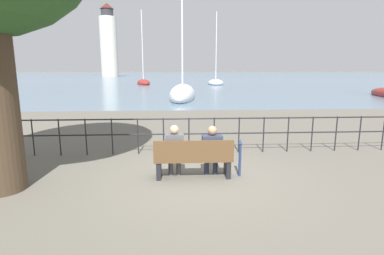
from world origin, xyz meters
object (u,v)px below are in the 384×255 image
Objects in this scene: park_bench at (193,160)px; seated_person_left at (175,149)px; sailboat_3 at (143,82)px; closed_umbrella at (240,156)px; sailboat_1 at (216,83)px; seated_person_right at (212,149)px; sailboat_0 at (183,94)px; harbor_lighthouse at (109,43)px.

park_bench is 0.49m from seated_person_left.
sailboat_3 is (-5.09, 44.22, -0.32)m from seated_person_left.
closed_umbrella is 44.71m from sailboat_3.
sailboat_1 is at bearing 81.50° from park_bench.
park_bench is 1.48× the size of seated_person_right.
sailboat_0 is (0.29, 19.04, -0.05)m from park_bench.
harbor_lighthouse reaches higher than sailboat_1.
seated_person_left is at bearing -87.00° from sailboat_0.
sailboat_0 is 25.92m from sailboat_3.
closed_umbrella is (1.49, -0.00, -0.18)m from seated_person_left.
sailboat_1 reaches higher than seated_person_right.
sailboat_1 reaches higher than sailboat_0.
seated_person_left is 0.10× the size of sailboat_1.
closed_umbrella is 0.07× the size of sailboat_3.
sailboat_0 is at bearing 90.39° from seated_person_right.
sailboat_0 is (-0.13, 18.96, -0.27)m from seated_person_right.
closed_umbrella is 44.00m from sailboat_1.
park_bench is 0.14× the size of sailboat_3.
seated_person_right is at bearing -84.46° from sailboat_0.
closed_umbrella is at bearing -76.83° from harbor_lighthouse.
seated_person_left reaches higher than park_bench.
harbor_lighthouse is at bearing 103.17° from closed_umbrella.
sailboat_3 reaches higher than sailboat_1.
harbor_lighthouse reaches higher than closed_umbrella.
sailboat_3 is at bearing -176.79° from sailboat_1.
seated_person_right is at bearing 179.65° from closed_umbrella.
closed_umbrella is 0.08× the size of sailboat_0.
harbor_lighthouse is at bearing 102.61° from park_bench.
seated_person_right is 106.97m from harbor_lighthouse.
sailboat_1 is at bearing 80.97° from sailboat_0.
park_bench is 0.16× the size of sailboat_0.
closed_umbrella is at bearing -97.04° from sailboat_3.
seated_person_right reaches higher than park_bench.
harbor_lighthouse is at bearing 102.84° from seated_person_right.
seated_person_left is at bearing 179.82° from closed_umbrella.
sailboat_0 is (-0.77, 18.97, -0.10)m from closed_umbrella.
closed_umbrella is 0.07× the size of sailboat_1.
park_bench is 0.48m from seated_person_right.
park_bench is 0.15× the size of sailboat_1.
harbor_lighthouse is at bearing 122.24° from sailboat_1.
sailboat_3 is 0.49× the size of harbor_lighthouse.
park_bench is at bearing -85.73° from sailboat_0.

